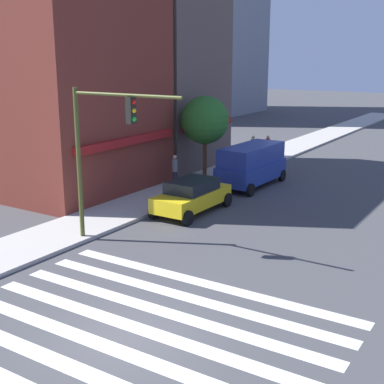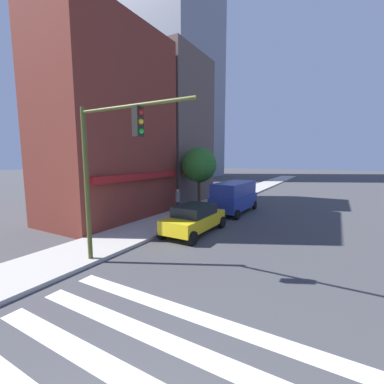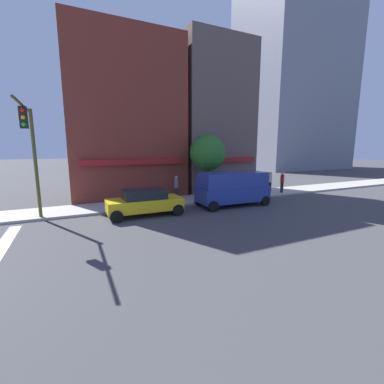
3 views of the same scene
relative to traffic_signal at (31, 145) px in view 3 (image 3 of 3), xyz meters
name	(u,v)px [view 3 (image 3 of 3)]	position (x,y,z in m)	size (l,w,h in m)	color
storefront_row	(167,119)	(9.57, 6.25, 2.33)	(15.77, 5.30, 13.45)	maroon
tower_distant	(297,15)	(41.88, 23.88, 24.19)	(19.65, 14.24, 56.72)	gray
traffic_signal	(31,145)	(0.00, 0.00, 0.00)	(0.32, 4.95, 6.07)	#474C1E
sedan_yellow	(145,202)	(5.58, -0.54, -3.33)	(4.42, 2.02, 1.59)	yellow
van_blue	(233,188)	(11.85, -0.54, -2.89)	(5.05, 2.22, 2.34)	navy
pedestrian_red_jacket	(282,182)	(18.40, 1.45, -3.10)	(0.32, 0.32, 1.77)	#23232D
pedestrian_white_shirt	(270,181)	(17.77, 2.25, -3.10)	(0.32, 0.32, 1.77)	#23232D
pedestrian_grey_coat	(176,187)	(8.92, 2.70, -3.10)	(0.32, 0.32, 1.77)	#23232D
street_tree	(208,153)	(11.37, 2.26, -0.56)	(2.76, 2.76, 4.86)	brown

